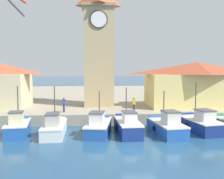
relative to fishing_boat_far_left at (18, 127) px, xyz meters
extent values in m
plane|color=navy|center=(9.94, -4.67, -0.76)|extent=(300.00, 300.00, 0.00)
cube|color=#9E937F|center=(9.94, 23.31, -0.19)|extent=(120.00, 40.00, 1.12)
cube|color=#2356A8|center=(0.00, 0.06, -0.23)|extent=(2.37, 4.24, 1.05)
cube|color=#2356A8|center=(-0.25, 1.80, 0.41)|extent=(1.62, 0.81, 0.24)
cube|color=silver|center=(0.00, 0.06, 0.34)|extent=(2.44, 4.30, 0.12)
cube|color=beige|center=(0.09, -0.64, 0.89)|extent=(1.25, 1.35, 0.98)
cube|color=#4C4C51|center=(0.09, -0.64, 1.42)|extent=(1.34, 1.44, 0.08)
cylinder|color=#4C4742|center=(-0.08, 0.55, 1.96)|extent=(0.10, 0.10, 3.12)
torus|color=black|center=(-1.01, 0.11, -0.23)|extent=(0.19, 0.53, 0.52)
cube|color=silver|center=(3.15, -0.13, -0.30)|extent=(1.90, 4.95, 0.91)
cube|color=silver|center=(3.10, 2.07, 0.28)|extent=(1.52, 0.64, 0.24)
cube|color=silver|center=(3.15, -0.13, 0.21)|extent=(1.96, 5.02, 0.12)
cube|color=#B2ADA3|center=(3.18, -0.99, 0.76)|extent=(1.10, 1.50, 0.98)
cube|color=#4C4C51|center=(3.18, -0.99, 1.29)|extent=(1.18, 1.58, 0.08)
cylinder|color=#4C4742|center=(3.14, 0.48, 1.88)|extent=(0.10, 0.10, 3.23)
torus|color=black|center=(2.18, 0.09, -0.30)|extent=(0.13, 0.52, 0.52)
cube|color=#2356A8|center=(7.02, 0.16, -0.28)|extent=(2.65, 5.37, 0.95)
cube|color=#2356A8|center=(7.37, 2.45, 0.32)|extent=(1.67, 0.84, 0.24)
cube|color=silver|center=(7.02, 0.16, 0.25)|extent=(2.72, 5.44, 0.12)
cube|color=silver|center=(6.88, -0.73, 0.79)|extent=(1.35, 1.70, 0.96)
cube|color=#4C4C51|center=(6.88, -0.73, 1.31)|extent=(1.44, 1.79, 0.08)
cylinder|color=#4C4742|center=(7.11, 0.79, 1.65)|extent=(0.10, 0.10, 2.69)
torus|color=black|center=(6.04, 0.57, -0.28)|extent=(0.20, 0.53, 0.52)
cube|color=navy|center=(9.59, -0.14, -0.19)|extent=(2.01, 5.25, 1.13)
cube|color=navy|center=(9.47, 2.20, 0.49)|extent=(1.52, 0.67, 0.24)
cube|color=silver|center=(9.59, -0.14, 0.42)|extent=(2.07, 5.32, 0.12)
cube|color=silver|center=(9.63, -1.04, 0.91)|extent=(1.13, 1.60, 0.85)
cube|color=#4C4C51|center=(9.63, -1.04, 1.37)|extent=(1.21, 1.69, 0.08)
cylinder|color=#4C4742|center=(9.56, 0.51, 1.91)|extent=(0.10, 0.10, 2.86)
torus|color=black|center=(8.62, 0.08, -0.19)|extent=(0.15, 0.53, 0.52)
cube|color=#2356A8|center=(13.01, -0.47, -0.26)|extent=(2.55, 5.27, 1.00)
cube|color=#2356A8|center=(12.73, 1.80, 0.36)|extent=(1.72, 0.80, 0.24)
cube|color=silver|center=(13.01, -0.47, 0.29)|extent=(2.62, 5.33, 0.12)
cube|color=beige|center=(13.12, -1.35, 0.87)|extent=(1.35, 1.65, 1.03)
cube|color=#4C4C51|center=(13.12, -1.35, 1.43)|extent=(1.44, 1.74, 0.08)
cylinder|color=#4C4742|center=(12.93, 0.16, 1.68)|extent=(0.10, 0.10, 2.65)
torus|color=black|center=(11.93, -0.34, -0.26)|extent=(0.18, 0.53, 0.52)
cube|color=navy|center=(16.33, 0.39, -0.22)|extent=(2.94, 5.46, 1.07)
cube|color=navy|center=(15.93, 2.69, 0.43)|extent=(1.85, 0.89, 0.24)
cube|color=silver|center=(16.33, 0.39, 0.36)|extent=(3.01, 5.53, 0.12)
cube|color=beige|center=(16.49, -0.50, 0.87)|extent=(1.50, 1.74, 0.90)
cube|color=#4C4C51|center=(16.49, -0.50, 1.36)|extent=(1.59, 1.84, 0.08)
cylinder|color=#4C4742|center=(16.22, 1.03, 2.09)|extent=(0.10, 0.10, 3.33)
torus|color=black|center=(15.18, 0.45, -0.22)|extent=(0.21, 0.53, 0.52)
cube|color=#237A4C|center=(19.15, 2.09, 0.35)|extent=(1.63, 0.85, 0.24)
torus|color=black|center=(18.44, 0.32, -0.26)|extent=(0.20, 0.53, 0.52)
cube|color=tan|center=(7.25, 9.77, 6.31)|extent=(3.55, 3.55, 11.89)
cube|color=#9C865F|center=(7.25, 9.77, 12.41)|extent=(4.05, 4.05, 0.30)
cylinder|color=white|center=(7.25, 7.93, 10.69)|extent=(1.95, 0.12, 1.95)
torus|color=#332D23|center=(7.25, 7.89, 10.69)|extent=(2.07, 0.12, 2.07)
cube|color=#E5D17A|center=(19.20, 8.32, 2.34)|extent=(11.83, 5.69, 3.94)
pyramid|color=#A3472D|center=(19.20, 8.32, 5.04)|extent=(12.23, 6.09, 1.46)
cylinder|color=#33333D|center=(10.89, 4.47, 0.79)|extent=(0.22, 0.22, 0.85)
cube|color=gold|center=(10.89, 4.47, 1.50)|extent=(0.34, 0.22, 0.56)
sphere|color=#9E7051|center=(10.89, 4.47, 1.89)|extent=(0.20, 0.20, 0.20)
cylinder|color=#33333D|center=(3.43, 5.05, 0.79)|extent=(0.22, 0.22, 0.85)
cube|color=#2D4CA5|center=(3.43, 5.05, 1.50)|extent=(0.34, 0.22, 0.56)
sphere|color=#9E7051|center=(3.43, 5.05, 1.89)|extent=(0.20, 0.20, 0.20)
camera|label=1|loc=(6.60, -22.89, 5.18)|focal=42.00mm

